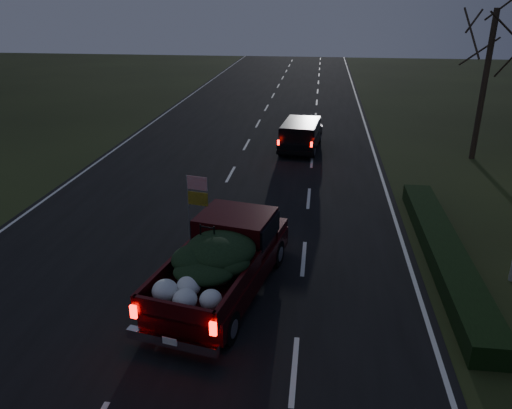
# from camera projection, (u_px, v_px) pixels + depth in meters

# --- Properties ---
(ground) EXTENTS (120.00, 120.00, 0.00)m
(ground) POSITION_uv_depth(u_px,v_px,m) (166.00, 295.00, 13.40)
(ground) COLOR black
(ground) RESTS_ON ground
(road_asphalt) EXTENTS (14.00, 120.00, 0.02)m
(road_asphalt) POSITION_uv_depth(u_px,v_px,m) (166.00, 295.00, 13.39)
(road_asphalt) COLOR black
(road_asphalt) RESTS_ON ground
(hedge_row) EXTENTS (1.00, 10.00, 0.60)m
(hedge_row) POSITION_uv_depth(u_px,v_px,m) (443.00, 251.00, 15.11)
(hedge_row) COLOR black
(hedge_row) RESTS_ON ground
(bare_tree_far) EXTENTS (3.60, 3.60, 7.00)m
(bare_tree_far) POSITION_uv_depth(u_px,v_px,m) (490.00, 49.00, 22.87)
(bare_tree_far) COLOR black
(bare_tree_far) RESTS_ON ground
(pickup_truck) EXTENTS (3.12, 5.79, 2.88)m
(pickup_truck) POSITION_uv_depth(u_px,v_px,m) (223.00, 256.00, 13.16)
(pickup_truck) COLOR #350709
(pickup_truck) RESTS_ON ground
(lead_suv) EXTENTS (2.20, 4.45, 1.24)m
(lead_suv) POSITION_uv_depth(u_px,v_px,m) (301.00, 133.00, 25.88)
(lead_suv) COLOR black
(lead_suv) RESTS_ON ground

